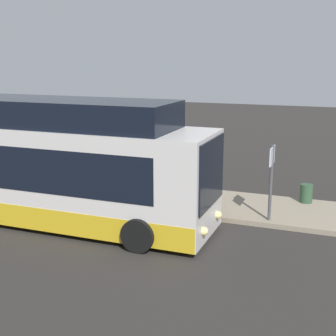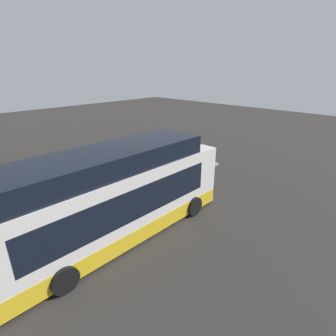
{
  "view_description": "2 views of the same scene",
  "coord_description": "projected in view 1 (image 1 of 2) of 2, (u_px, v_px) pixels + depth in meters",
  "views": [
    {
      "loc": [
        8.15,
        -12.26,
        5.18
      ],
      "look_at": [
        3.28,
        0.42,
        1.94
      ],
      "focal_mm": 50.0,
      "sensor_mm": 36.0,
      "label": 1
    },
    {
      "loc": [
        -5.91,
        -8.43,
        6.86
      ],
      "look_at": [
        3.28,
        0.42,
        1.94
      ],
      "focal_mm": 28.0,
      "sensor_mm": 36.0,
      "label": 2
    }
  ],
  "objects": [
    {
      "name": "bus_lead",
      "position": [
        52.0,
        167.0,
        14.75
      ],
      "size": [
        10.38,
        2.89,
        3.93
      ],
      "color": "silver",
      "rests_on": "ground"
    },
    {
      "name": "ground",
      "position": [
        69.0,
        220.0,
        15.18
      ],
      "size": [
        80.0,
        80.0,
        0.0
      ],
      "primitive_type": "plane",
      "color": "#2B2826"
    },
    {
      "name": "sign_post",
      "position": [
        271.0,
        172.0,
        14.39
      ],
      "size": [
        0.1,
        0.81,
        2.4
      ],
      "color": "#4C4C51",
      "rests_on": "platform"
    },
    {
      "name": "passenger_boarding",
      "position": [
        142.0,
        180.0,
        16.15
      ],
      "size": [
        0.63,
        0.58,
        1.62
      ],
      "rotation": [
        0.0,
        0.0,
        2.17
      ],
      "color": "#4C476B",
      "rests_on": "platform"
    },
    {
      "name": "trash_bin",
      "position": [
        306.0,
        193.0,
        16.47
      ],
      "size": [
        0.44,
        0.44,
        0.65
      ],
      "color": "#2D4C33",
      "rests_on": "platform"
    },
    {
      "name": "passenger_waiting",
      "position": [
        119.0,
        171.0,
        16.84
      ],
      "size": [
        0.48,
        0.48,
        1.83
      ],
      "rotation": [
        0.0,
        0.0,
        2.25
      ],
      "color": "#2D2D33",
      "rests_on": "platform"
    },
    {
      "name": "platform",
      "position": [
        114.0,
        192.0,
        18.02
      ],
      "size": [
        20.0,
        3.09,
        0.16
      ],
      "color": "gray",
      "rests_on": "ground"
    },
    {
      "name": "suitcase",
      "position": [
        111.0,
        193.0,
        16.59
      ],
      "size": [
        0.46,
        0.23,
        0.88
      ],
      "color": "#598C59",
      "rests_on": "platform"
    }
  ]
}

